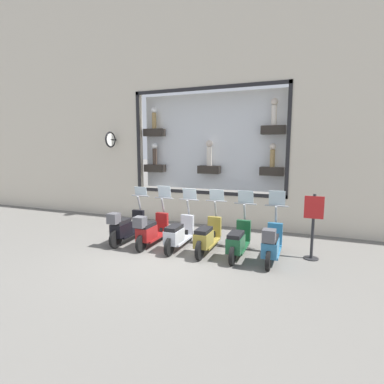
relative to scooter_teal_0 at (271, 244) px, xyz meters
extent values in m
plane|color=#66635E|center=(-0.54, 2.64, -0.46)|extent=(120.00, 120.00, 0.00)
cube|color=beige|center=(3.06, 2.64, 0.10)|extent=(0.40, 5.56, 1.11)
cube|color=black|center=(2.85, 2.64, 4.28)|extent=(0.04, 5.56, 0.12)
cube|color=black|center=(2.85, 2.64, 0.71)|extent=(0.04, 5.56, 0.12)
cube|color=black|center=(2.85, -0.08, 2.50)|extent=(0.04, 0.12, 3.70)
cube|color=black|center=(2.85, 5.36, 2.50)|extent=(0.04, 0.12, 3.70)
cube|color=silver|center=(3.41, 2.64, 2.50)|extent=(0.04, 5.32, 3.46)
cube|color=#28231E|center=(3.19, 0.42, 2.86)|extent=(0.36, 0.79, 0.28)
cylinder|color=silver|center=(3.19, 0.42, 3.32)|extent=(0.18, 0.18, 0.64)
sphere|color=beige|center=(3.19, 0.42, 3.76)|extent=(0.23, 0.23, 0.23)
cube|color=#28231E|center=(3.19, 4.85, 2.86)|extent=(0.36, 0.79, 0.28)
cylinder|color=#9E7F4C|center=(3.19, 4.85, 3.30)|extent=(0.17, 0.17, 0.60)
sphere|color=white|center=(3.19, 4.85, 3.70)|extent=(0.21, 0.21, 0.21)
cube|color=#28231E|center=(3.19, 0.42, 1.50)|extent=(0.36, 0.79, 0.28)
cylinder|color=#9E7F4C|center=(3.19, 0.42, 1.93)|extent=(0.16, 0.16, 0.58)
sphere|color=beige|center=(3.19, 0.42, 2.33)|extent=(0.21, 0.21, 0.21)
cube|color=#28231E|center=(3.19, 2.64, 1.50)|extent=(0.36, 0.79, 0.28)
cylinder|color=silver|center=(3.19, 2.64, 1.98)|extent=(0.19, 0.19, 0.67)
sphere|color=beige|center=(3.19, 2.64, 2.43)|extent=(0.24, 0.24, 0.24)
cube|color=#28231E|center=(3.19, 4.85, 1.50)|extent=(0.36, 0.79, 0.28)
cylinder|color=#47382D|center=(3.19, 4.85, 1.95)|extent=(0.17, 0.17, 0.61)
sphere|color=white|center=(3.19, 4.85, 2.37)|extent=(0.22, 0.22, 0.22)
cylinder|color=black|center=(2.68, 6.38, 2.59)|extent=(0.35, 0.05, 0.05)
torus|color=black|center=(2.51, 6.38, 2.59)|extent=(0.61, 0.06, 0.61)
cylinder|color=white|center=(2.51, 6.38, 2.59)|extent=(0.50, 0.03, 0.50)
cylinder|color=black|center=(0.84, 0.00, -0.23)|extent=(0.45, 0.09, 0.45)
cylinder|color=black|center=(-0.51, 0.00, -0.23)|extent=(0.45, 0.09, 0.45)
cube|color=teal|center=(0.17, 0.00, -0.25)|extent=(1.02, 0.38, 0.06)
cube|color=teal|center=(-0.21, 0.00, -0.04)|extent=(0.61, 0.35, 0.36)
cube|color=black|center=(-0.21, 0.00, 0.19)|extent=(0.58, 0.31, 0.10)
cube|color=teal|center=(0.71, 0.00, 0.06)|extent=(0.12, 0.37, 0.56)
cylinder|color=gray|center=(0.78, 0.00, 0.56)|extent=(0.20, 0.06, 0.45)
cylinder|color=gray|center=(0.85, 0.00, 0.77)|extent=(0.04, 0.61, 0.04)
cube|color=silver|center=(0.89, 0.00, 0.97)|extent=(0.10, 0.42, 0.40)
cube|color=#4C4C51|center=(-0.55, 0.00, 0.35)|extent=(0.28, 0.28, 0.28)
cylinder|color=black|center=(0.84, 0.82, -0.23)|extent=(0.45, 0.09, 0.45)
cylinder|color=black|center=(-0.51, 0.82, -0.23)|extent=(0.45, 0.09, 0.45)
cube|color=#19512D|center=(0.17, 0.82, -0.25)|extent=(1.02, 0.38, 0.06)
cube|color=#19512D|center=(-0.21, 0.82, -0.04)|extent=(0.61, 0.35, 0.36)
cube|color=black|center=(-0.21, 0.82, 0.19)|extent=(0.58, 0.31, 0.10)
cube|color=#19512D|center=(0.71, 0.82, 0.06)|extent=(0.12, 0.37, 0.56)
cylinder|color=gray|center=(0.78, 0.82, 0.56)|extent=(0.20, 0.06, 0.45)
cylinder|color=gray|center=(0.85, 0.82, 0.77)|extent=(0.04, 0.61, 0.04)
cube|color=silver|center=(0.89, 0.82, 0.95)|extent=(0.09, 0.42, 0.36)
cylinder|color=black|center=(0.82, 1.65, -0.21)|extent=(0.50, 0.09, 0.50)
cylinder|color=black|center=(-0.49, 1.65, -0.21)|extent=(0.50, 0.09, 0.50)
cube|color=olive|center=(0.17, 1.65, -0.22)|extent=(1.02, 0.39, 0.06)
cube|color=olive|center=(-0.21, 1.65, -0.01)|extent=(0.61, 0.35, 0.36)
cube|color=black|center=(-0.21, 1.65, 0.22)|extent=(0.58, 0.31, 0.10)
cube|color=olive|center=(0.71, 1.65, 0.09)|extent=(0.12, 0.37, 0.56)
cylinder|color=gray|center=(0.78, 1.65, 0.58)|extent=(0.20, 0.06, 0.45)
cylinder|color=gray|center=(0.85, 1.65, 0.80)|extent=(0.04, 0.60, 0.04)
cube|color=silver|center=(0.89, 1.65, 0.96)|extent=(0.08, 0.42, 0.32)
cylinder|color=black|center=(0.83, 2.47, -0.22)|extent=(0.47, 0.09, 0.47)
cylinder|color=black|center=(-0.50, 2.47, -0.22)|extent=(0.47, 0.09, 0.47)
cube|color=#B7BCC6|center=(0.17, 2.47, -0.24)|extent=(1.02, 0.39, 0.06)
cube|color=#B7BCC6|center=(-0.21, 2.47, -0.03)|extent=(0.61, 0.35, 0.36)
cube|color=black|center=(-0.21, 2.47, 0.20)|extent=(0.58, 0.31, 0.10)
cube|color=#B7BCC6|center=(0.71, 2.47, 0.07)|extent=(0.12, 0.37, 0.56)
cylinder|color=gray|center=(0.78, 2.47, 0.57)|extent=(0.20, 0.06, 0.45)
cylinder|color=gray|center=(0.85, 2.47, 0.78)|extent=(0.04, 0.61, 0.04)
cube|color=silver|center=(0.89, 2.47, 0.95)|extent=(0.08, 0.42, 0.33)
cylinder|color=black|center=(0.83, 3.29, -0.23)|extent=(0.46, 0.09, 0.46)
cylinder|color=black|center=(-0.50, 3.29, -0.23)|extent=(0.46, 0.09, 0.46)
cube|color=maroon|center=(0.17, 3.29, -0.24)|extent=(1.02, 0.39, 0.06)
cube|color=maroon|center=(-0.21, 3.29, -0.03)|extent=(0.61, 0.35, 0.36)
cube|color=black|center=(-0.21, 3.29, 0.20)|extent=(0.58, 0.31, 0.10)
cube|color=maroon|center=(0.71, 3.29, 0.07)|extent=(0.12, 0.37, 0.56)
cylinder|color=gray|center=(0.78, 3.29, 0.56)|extent=(0.20, 0.06, 0.45)
cylinder|color=gray|center=(0.85, 3.29, 0.78)|extent=(0.04, 0.60, 0.04)
cube|color=silver|center=(0.89, 3.29, 0.96)|extent=(0.09, 0.42, 0.37)
cube|color=#4C4C51|center=(-0.55, 3.29, 0.36)|extent=(0.28, 0.28, 0.28)
cylinder|color=black|center=(0.81, 4.12, -0.20)|extent=(0.51, 0.09, 0.51)
cylinder|color=black|center=(-0.48, 4.12, -0.20)|extent=(0.51, 0.09, 0.51)
cube|color=black|center=(0.17, 4.12, -0.22)|extent=(1.02, 0.38, 0.06)
cube|color=black|center=(-0.21, 4.12, -0.01)|extent=(0.61, 0.35, 0.36)
cube|color=black|center=(-0.21, 4.12, 0.22)|extent=(0.58, 0.31, 0.10)
cube|color=black|center=(0.71, 4.12, 0.09)|extent=(0.12, 0.37, 0.56)
cylinder|color=gray|center=(0.78, 4.12, 0.59)|extent=(0.20, 0.06, 0.45)
cylinder|color=gray|center=(0.85, 4.12, 0.80)|extent=(0.04, 0.60, 0.04)
cube|color=silver|center=(0.89, 4.12, 0.94)|extent=(0.07, 0.42, 0.28)
cube|color=#4C4C51|center=(-0.53, 4.12, 0.38)|extent=(0.28, 0.28, 0.28)
cylinder|color=#232326|center=(0.60, -0.90, -0.45)|extent=(0.36, 0.36, 0.02)
cylinder|color=#232326|center=(0.60, -0.90, 0.36)|extent=(0.07, 0.07, 1.63)
cube|color=red|center=(0.58, -0.90, 0.85)|extent=(0.03, 0.45, 0.55)
camera|label=1|loc=(-7.11, -0.76, 2.25)|focal=28.00mm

